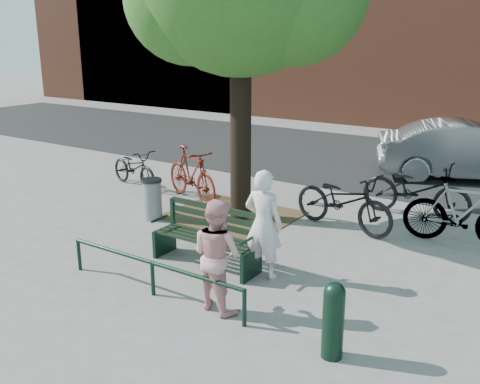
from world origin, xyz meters
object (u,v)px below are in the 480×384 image
Objects in this scene: park_bench at (208,235)px; bollard at (333,318)px; person_right at (217,255)px; bicycle_c at (344,201)px; person_left at (263,224)px; litter_bin at (152,199)px; parked_car at (469,151)px.

bollard is at bearing -25.73° from park_bench.
bicycle_c is at bearing -81.09° from person_right.
litter_bin is at bearing -21.91° from person_left.
person_right is at bearing -34.85° from litter_bin.
parked_car reaches higher than park_bench.
person_left is at bearing 141.68° from bollard.
person_right is (0.95, -1.07, 0.27)m from park_bench.
park_bench is at bearing -26.94° from litter_bin.
bollard is at bearing 159.56° from parked_car.
person_left is 1.15m from person_right.
park_bench reaches higher than litter_bin.
person_right reaches higher than parked_car.
bicycle_c is at bearing -97.46° from person_left.
litter_bin is 0.19× the size of parked_car.
park_bench is 7.99m from parked_car.
person_right is at bearing 172.93° from bollard.
person_right is 3.83m from litter_bin.
person_left is (0.95, 0.07, 0.34)m from park_bench.
parked_car is at bearing -103.61° from person_left.
bollard is 0.44× the size of bicycle_c.
bicycle_c is (-1.54, 3.91, 0.06)m from bollard.
litter_bin is (-3.13, 2.18, -0.34)m from person_right.
bollard is 1.12× the size of litter_bin.
park_bench is 2.16× the size of litter_bin.
park_bench is 2.45m from litter_bin.
bicycle_c reaches higher than park_bench.
person_left is 0.80× the size of bicycle_c.
person_left is 7.70m from parked_car.
person_right is at bearing -171.56° from bicycle_c.
park_bench is 2.96m from bollard.
bicycle_c is at bearing 66.87° from park_bench.
park_bench is 1.06× the size of person_left.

